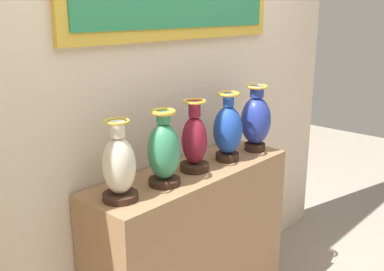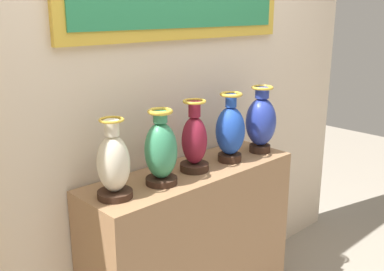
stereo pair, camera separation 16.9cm
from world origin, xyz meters
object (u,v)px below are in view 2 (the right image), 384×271
at_px(vase_burgundy, 194,142).
at_px(vase_jade, 161,151).
at_px(vase_ivory, 114,165).
at_px(vase_sapphire, 230,131).
at_px(vase_cobalt, 261,121).

bearing_deg(vase_burgundy, vase_jade, -174.55).
height_order(vase_ivory, vase_burgundy, vase_burgundy).
relative_size(vase_jade, vase_sapphire, 0.96).
distance_m(vase_ivory, vase_sapphire, 0.74).
height_order(vase_ivory, vase_cobalt, vase_cobalt).
relative_size(vase_ivory, vase_jade, 0.99).
xyz_separation_m(vase_jade, vase_sapphire, (0.49, -0.00, 0.01)).
xyz_separation_m(vase_ivory, vase_cobalt, (1.00, -0.03, 0.03)).
relative_size(vase_ivory, vase_sapphire, 0.95).
bearing_deg(vase_burgundy, vase_sapphire, -5.58).
relative_size(vase_burgundy, vase_sapphire, 0.98).
height_order(vase_sapphire, vase_cobalt, vase_cobalt).
xyz_separation_m(vase_ivory, vase_jade, (0.26, -0.02, 0.01)).
bearing_deg(vase_burgundy, vase_cobalt, -4.06).
distance_m(vase_ivory, vase_jade, 0.26).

